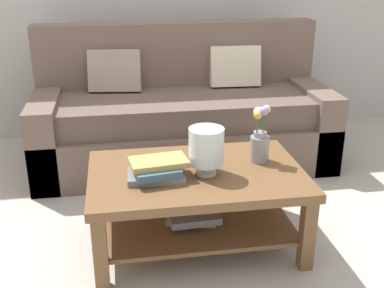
% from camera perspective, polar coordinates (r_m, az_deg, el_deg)
% --- Properties ---
extents(ground_plane, '(10.00, 10.00, 0.00)m').
position_cam_1_polar(ground_plane, '(3.14, -1.13, -8.07)').
color(ground_plane, '#B7B2A8').
extents(couch, '(2.25, 0.90, 1.06)m').
position_cam_1_polar(couch, '(3.78, -1.16, 3.27)').
color(couch, brown).
rests_on(couch, ground).
extents(coffee_table, '(1.17, 0.76, 0.46)m').
position_cam_1_polar(coffee_table, '(2.67, 0.50, -5.73)').
color(coffee_table, brown).
rests_on(coffee_table, ground).
extents(book_stack_main, '(0.33, 0.25, 0.10)m').
position_cam_1_polar(book_stack_main, '(2.52, -4.19, -3.06)').
color(book_stack_main, slate).
rests_on(book_stack_main, coffee_table).
extents(glass_hurricane_vase, '(0.19, 0.19, 0.26)m').
position_cam_1_polar(glass_hurricane_vase, '(2.53, 1.71, -0.39)').
color(glass_hurricane_vase, silver).
rests_on(glass_hurricane_vase, coffee_table).
extents(flower_pitcher, '(0.11, 0.11, 0.33)m').
position_cam_1_polar(flower_pitcher, '(2.72, 8.09, 0.57)').
color(flower_pitcher, gray).
rests_on(flower_pitcher, coffee_table).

